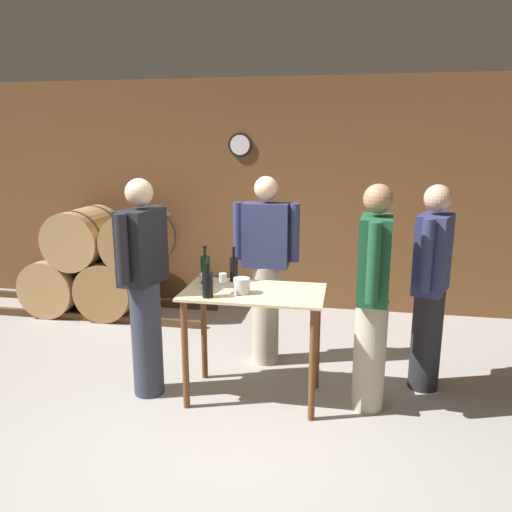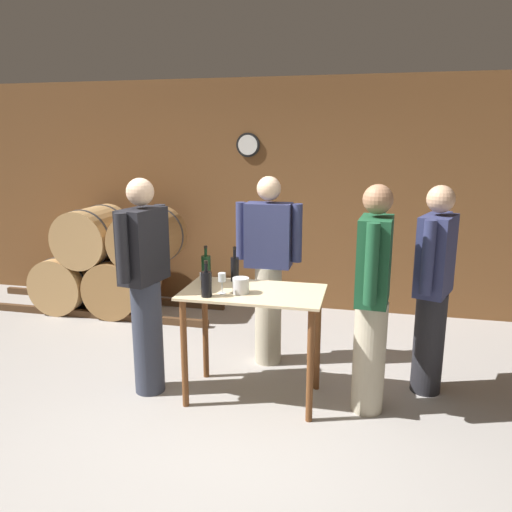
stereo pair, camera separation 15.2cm
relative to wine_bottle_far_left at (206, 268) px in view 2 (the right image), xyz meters
The scene contains 14 objects.
ground_plane 1.17m from the wine_bottle_far_left, 66.27° to the right, with size 14.00×14.00×0.00m, color #9E9993.
back_wall 2.21m from the wine_bottle_far_left, 83.63° to the left, with size 8.40×0.08×2.70m.
barrel_rack 2.34m from the wine_bottle_far_left, 138.78° to the left, with size 3.00×0.75×1.25m.
tasting_table 0.53m from the wine_bottle_far_left, 17.63° to the right, with size 1.07×0.62×0.89m.
wine_bottle_far_left is the anchor object (origin of this frame).
wine_bottle_left 0.36m from the wine_bottle_far_left, 71.19° to the right, with size 0.08×0.08×0.27m.
wine_bottle_center 0.23m from the wine_bottle_far_left, 25.64° to the left, with size 0.07×0.07×0.28m.
wine_glass_near_left 0.17m from the wine_bottle_far_left, 78.10° to the right, with size 0.06×0.06×0.13m.
wine_glass_near_center 0.32m from the wine_bottle_far_left, 49.98° to the right, with size 0.06×0.06×0.16m.
ice_bucket 0.40m from the wine_bottle_far_left, 31.46° to the right, with size 0.13×0.13×0.12m.
person_host 1.80m from the wine_bottle_far_left, ahead, with size 0.34×0.56×1.68m.
person_visitor_with_scarf 1.31m from the wine_bottle_far_left, ahead, with size 0.25×0.59×1.71m.
person_visitor_bearded 0.49m from the wine_bottle_far_left, 153.86° to the right, with size 0.29×0.58×1.73m.
person_visitor_near_door 0.68m from the wine_bottle_far_left, 53.61° to the left, with size 0.59×0.24×1.71m.
Camera 2 is at (1.01, -3.12, 2.02)m, focal length 35.00 mm.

